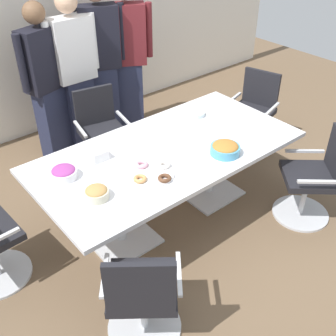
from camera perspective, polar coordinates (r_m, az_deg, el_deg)
The scene contains 17 objects.
ground_plane at distance 4.11m, azimuth 0.00°, elevation -6.36°, with size 10.00×10.00×0.01m, color brown.
back_wall at distance 5.33m, azimuth -17.73°, elevation 19.20°, with size 8.00×0.10×2.80m, color white.
conference_table at distance 3.72m, azimuth 0.00°, elevation 0.95°, with size 2.40×1.20×0.75m.
office_chair_1 at distance 2.91m, azimuth -3.54°, elevation -17.46°, with size 0.76×0.76×0.91m.
office_chair_2 at distance 4.08m, azimuth 19.44°, elevation -1.71°, with size 0.76×0.76×0.91m.
office_chair_3 at distance 5.06m, azimuth 11.58°, elevation 7.14°, with size 0.67×0.67×0.91m.
office_chair_4 at distance 4.60m, azimuth -9.08°, elevation 4.46°, with size 0.63×0.63×0.91m.
person_standing_0 at distance 4.75m, azimuth -16.47°, elevation 11.34°, with size 0.61×0.34×1.75m.
person_standing_1 at distance 4.84m, azimuth -12.67°, elevation 12.84°, with size 0.61×0.23×1.82m.
person_standing_2 at distance 5.05m, azimuth -9.20°, elevation 14.55°, with size 0.60×0.36×1.87m.
person_standing_3 at distance 5.17m, azimuth -5.58°, elevation 15.15°, with size 0.57×0.41×1.85m.
snack_bowl_candy_mix at distance 3.39m, azimuth -14.20°, elevation -0.60°, with size 0.21×0.21×0.10m.
snack_bowl_pretzels at distance 3.60m, azimuth 7.90°, elevation 2.69°, with size 0.26×0.26×0.11m.
snack_bowl_cookies at distance 3.12m, azimuth -9.84°, elevation -3.38°, with size 0.19×0.19×0.10m.
donut_platter at distance 3.34m, azimuth -2.17°, elevation -0.64°, with size 0.38×0.38×0.04m.
plate_stack at distance 4.22m, azimuth 3.78°, elevation 7.48°, with size 0.20×0.20×0.04m.
napkin_pile at distance 3.56m, azimuth -9.73°, elevation 1.87°, with size 0.15×0.15×0.09m, color white.
Camera 1 is at (-1.97, -2.38, 2.70)m, focal length 44.19 mm.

